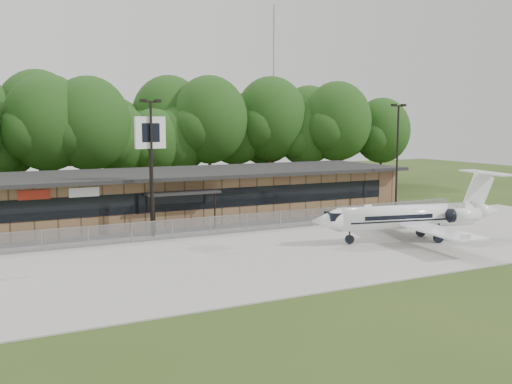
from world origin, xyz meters
TOP-DOWN VIEW (x-y plane):
  - ground at (0.00, 0.00)m, footprint 160.00×160.00m
  - apron at (0.00, 8.00)m, footprint 64.00×18.00m
  - parking_lot at (0.00, 19.50)m, footprint 50.00×9.00m
  - terminal at (-0.00, 23.94)m, footprint 41.00×11.65m
  - fence at (0.00, 15.00)m, footprint 46.00×0.04m
  - treeline at (0.00, 42.00)m, footprint 72.00×12.00m
  - radio_mast at (22.00, 48.00)m, footprint 0.20×0.20m
  - light_pole_mid at (-5.00, 16.50)m, footprint 1.55×0.30m
  - light_pole_right at (18.00, 16.50)m, footprint 1.55×0.30m
  - business_jet at (11.33, 6.71)m, footprint 14.97×13.44m
  - pole_sign at (-4.99, 16.79)m, footprint 2.37×0.57m

SIDE VIEW (x-z plane):
  - ground at x=0.00m, z-range 0.00..0.00m
  - parking_lot at x=0.00m, z-range 0.00..0.06m
  - apron at x=0.00m, z-range 0.00..0.08m
  - fence at x=0.00m, z-range 0.02..1.54m
  - business_jet at x=11.33m, z-range -0.72..4.33m
  - terminal at x=0.00m, z-range 0.03..4.33m
  - light_pole_mid at x=-5.00m, z-range 0.86..11.09m
  - light_pole_right at x=18.00m, z-range 0.86..11.09m
  - pole_sign at x=-4.99m, z-range 2.38..11.37m
  - treeline at x=0.00m, z-range 0.00..15.00m
  - radio_mast at x=22.00m, z-range 0.00..25.00m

